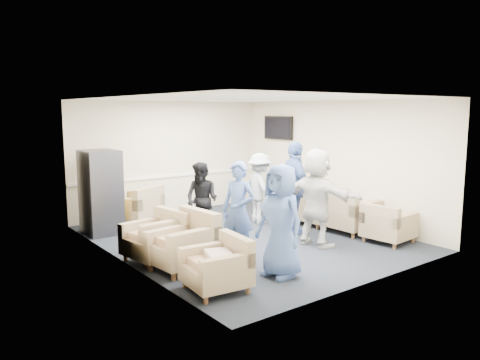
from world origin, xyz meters
TOP-DOWN VIEW (x-y plane):
  - floor at (0.00, 0.00)m, footprint 6.00×6.00m
  - ceiling at (0.00, 0.00)m, footprint 6.00×6.00m
  - back_wall at (0.00, 3.00)m, footprint 5.00×0.02m
  - front_wall at (0.00, -3.00)m, footprint 5.00×0.02m
  - left_wall at (-2.50, 0.00)m, footprint 0.02×6.00m
  - right_wall at (2.50, 0.00)m, footprint 0.02×6.00m
  - chair_rail at (0.00, 2.98)m, footprint 4.98×0.04m
  - tv at (2.44, 1.80)m, footprint 0.10×1.00m
  - armchair_left_near at (-1.93, -1.92)m, footprint 0.87×0.87m
  - armchair_left_mid at (-1.84, -0.79)m, footprint 1.02×1.02m
  - armchair_left_far at (-2.00, -0.23)m, footprint 0.99×0.99m
  - armchair_right_near at (1.94, -1.88)m, footprint 0.86×0.86m
  - armchair_right_midnear at (1.95, -0.93)m, footprint 0.94×0.94m
  - armchair_right_midfar at (1.88, -0.02)m, footprint 0.89×0.89m
  - armchair_right_far at (2.02, 0.92)m, footprint 1.00×1.00m
  - armchair_corner at (-1.28, 2.15)m, footprint 1.25×1.25m
  - vending_machine at (-2.09, 2.06)m, footprint 0.69×0.80m
  - backpack at (-1.04, 0.00)m, footprint 0.29×0.25m
  - pillow at (-1.94, -1.92)m, footprint 0.44×0.51m
  - person_front_left at (-0.88, -2.01)m, footprint 0.62×0.88m
  - person_mid_left at (-0.88, -0.95)m, footprint 0.59×0.71m
  - person_back_left at (-0.61, 0.60)m, footprint 0.79×0.88m
  - person_back_right at (1.04, 0.81)m, footprint 0.73×1.08m
  - person_mid_right at (1.05, -0.28)m, footprint 0.76×1.18m
  - person_front_right at (0.74, -1.19)m, footprint 0.75×1.73m

SIDE VIEW (x-z plane):
  - floor at x=0.00m, z-range 0.00..0.00m
  - backpack at x=-1.04m, z-range 0.01..0.43m
  - armchair_left_near at x=-1.93m, z-range 0.00..0.64m
  - armchair_right_near at x=1.94m, z-range 0.00..0.64m
  - armchair_right_midfar at x=1.88m, z-range 0.00..0.65m
  - armchair_left_far at x=-2.00m, z-range 0.00..0.70m
  - armchair_right_far at x=2.02m, z-range 0.00..0.73m
  - armchair_right_midnear at x=1.95m, z-range 0.00..0.74m
  - armchair_corner at x=-1.28m, z-range 0.00..0.75m
  - armchair_left_mid at x=-1.84m, z-range 0.00..0.76m
  - pillow at x=-1.94m, z-range 0.42..0.55m
  - person_back_left at x=-0.61m, z-range 0.00..1.48m
  - person_back_right at x=1.04m, z-range 0.00..1.55m
  - person_mid_left at x=-0.88m, z-range 0.00..1.65m
  - vending_machine at x=-2.09m, z-range 0.00..1.70m
  - person_front_left at x=-0.88m, z-range 0.00..1.71m
  - chair_rail at x=0.00m, z-range 0.87..0.93m
  - person_front_right at x=0.74m, z-range 0.00..1.81m
  - person_mid_right at x=1.05m, z-range 0.00..1.87m
  - back_wall at x=0.00m, z-range 0.00..2.70m
  - front_wall at x=0.00m, z-range 0.00..2.70m
  - left_wall at x=-2.50m, z-range 0.00..2.70m
  - right_wall at x=2.50m, z-range 0.00..2.70m
  - tv at x=2.44m, z-range 1.76..2.34m
  - ceiling at x=0.00m, z-range 2.70..2.70m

